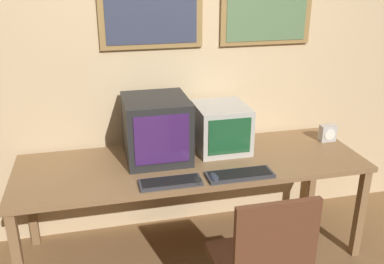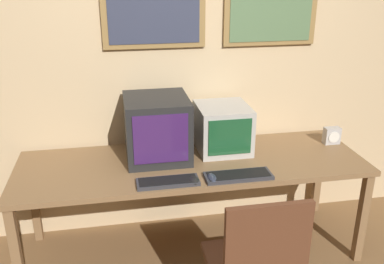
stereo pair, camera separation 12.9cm
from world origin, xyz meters
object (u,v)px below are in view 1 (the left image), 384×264
at_px(keyboard_side, 240,175).
at_px(mouse_far_corner, 196,180).
at_px(monitor_left, 156,129).
at_px(desk_clock, 328,133).
at_px(mouse_near_keyboard, 214,178).
at_px(monitor_right, 221,127).
at_px(keyboard_main, 170,182).

distance_m(keyboard_side, mouse_far_corner, 0.29).
height_order(monitor_left, desk_clock, monitor_left).
distance_m(keyboard_side, mouse_near_keyboard, 0.18).
xyz_separation_m(keyboard_side, desk_clock, (0.85, 0.41, 0.05)).
xyz_separation_m(monitor_right, desk_clock, (0.84, -0.05, -0.10)).
bearing_deg(monitor_left, monitor_right, 5.02).
xyz_separation_m(monitor_left, desk_clock, (1.31, -0.00, -0.15)).
xyz_separation_m(monitor_left, keyboard_main, (0.02, -0.41, -0.20)).
xyz_separation_m(monitor_right, keyboard_side, (-0.01, -0.45, -0.15)).
bearing_deg(mouse_far_corner, mouse_near_keyboard, 1.40).
bearing_deg(mouse_near_keyboard, keyboard_side, 4.07).
bearing_deg(keyboard_main, mouse_near_keyboard, -2.77).
relative_size(keyboard_side, mouse_far_corner, 3.86).
height_order(monitor_right, mouse_far_corner, monitor_right).
bearing_deg(monitor_left, desk_clock, -0.21).
relative_size(monitor_right, desk_clock, 3.18).
distance_m(keyboard_side, desk_clock, 0.94).
height_order(keyboard_side, mouse_near_keyboard, mouse_near_keyboard).
distance_m(monitor_left, mouse_near_keyboard, 0.55).
distance_m(keyboard_main, mouse_near_keyboard, 0.28).
bearing_deg(keyboard_side, monitor_left, 138.56).
height_order(mouse_near_keyboard, desk_clock, desk_clock).
bearing_deg(mouse_far_corner, monitor_left, 112.54).
xyz_separation_m(keyboard_side, mouse_near_keyboard, (-0.18, -0.01, 0.01)).
xyz_separation_m(monitor_right, keyboard_main, (-0.46, -0.45, -0.15)).
relative_size(keyboard_main, mouse_far_corner, 3.46).
relative_size(mouse_near_keyboard, mouse_far_corner, 1.08).
bearing_deg(monitor_right, keyboard_side, -91.38).
xyz_separation_m(mouse_near_keyboard, mouse_far_corner, (-0.11, -0.00, -0.00)).
height_order(keyboard_main, keyboard_side, same).
bearing_deg(desk_clock, mouse_near_keyboard, -157.70).
height_order(keyboard_main, mouse_far_corner, mouse_far_corner).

